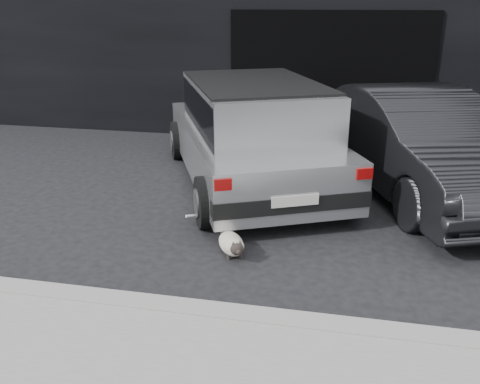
% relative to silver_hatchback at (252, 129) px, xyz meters
% --- Properties ---
extents(ground, '(80.00, 80.00, 0.00)m').
position_rel_silver_hatchback_xyz_m(ground, '(0.06, -1.15, -0.90)').
color(ground, black).
rests_on(ground, ground).
extents(building_facade, '(34.00, 4.00, 5.00)m').
position_rel_silver_hatchback_xyz_m(building_facade, '(1.06, 4.85, 1.60)').
color(building_facade, black).
rests_on(building_facade, ground).
extents(garage_opening, '(4.00, 0.10, 2.60)m').
position_rel_silver_hatchback_xyz_m(garage_opening, '(1.06, 2.84, 0.40)').
color(garage_opening, black).
rests_on(garage_opening, ground).
extents(curb, '(18.00, 0.25, 0.12)m').
position_rel_silver_hatchback_xyz_m(curb, '(1.06, -3.75, -0.84)').
color(curb, gray).
rests_on(curb, ground).
extents(silver_hatchback, '(3.68, 4.92, 1.66)m').
position_rel_silver_hatchback_xyz_m(silver_hatchback, '(0.00, 0.00, 0.00)').
color(silver_hatchback, '#A8AAAD').
rests_on(silver_hatchback, ground).
extents(second_car, '(3.17, 4.97, 1.55)m').
position_rel_silver_hatchback_xyz_m(second_car, '(2.51, 0.16, -0.13)').
color(second_car, black).
rests_on(second_car, ground).
extents(cat_siamese, '(0.49, 0.73, 0.28)m').
position_rel_silver_hatchback_xyz_m(cat_siamese, '(0.22, -2.45, -0.78)').
color(cat_siamese, beige).
rests_on(cat_siamese, ground).
extents(cat_white, '(0.71, 0.44, 0.36)m').
position_rel_silver_hatchback_xyz_m(cat_white, '(-0.14, -1.58, -0.73)').
color(cat_white, white).
rests_on(cat_white, ground).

